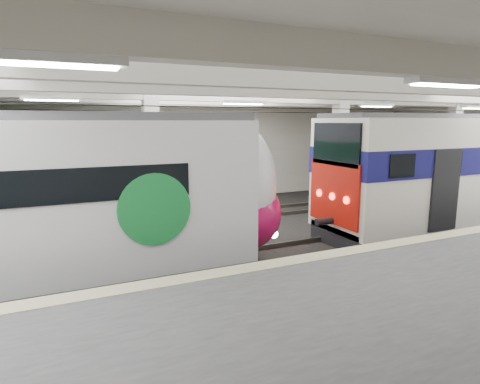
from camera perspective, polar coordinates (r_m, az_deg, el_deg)
name	(u,v)px	position (r m, az deg, el deg)	size (l,w,h in m)	color
station_hall	(302,161)	(10.94, 8.82, 4.37)	(36.00, 24.00, 5.75)	black
modern_emu	(49,206)	(11.02, -25.56, -1.83)	(14.06, 2.90, 4.52)	white
older_rer	(471,169)	(18.87, 30.03, 2.89)	(13.90, 3.07, 4.57)	white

